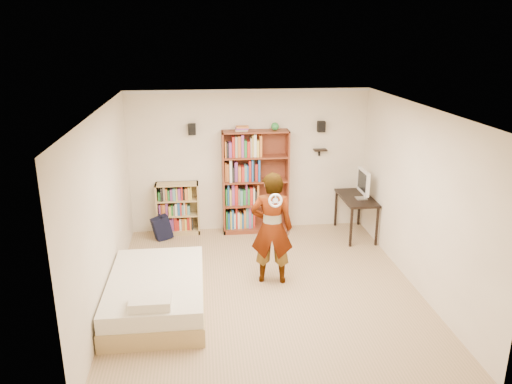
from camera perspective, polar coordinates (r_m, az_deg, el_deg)
ground at (r=7.64m, az=1.12°, el=-10.99°), size 4.50×5.00×0.01m
room_shell at (r=6.97m, az=1.21°, el=1.81°), size 4.52×5.02×2.71m
crown_molding at (r=6.77m, az=1.26°, el=9.21°), size 4.50×5.00×0.06m
speaker_left at (r=9.19m, az=-7.33°, el=7.13°), size 0.14×0.12×0.20m
speaker_right at (r=9.46m, az=7.47°, el=7.43°), size 0.14×0.12×0.20m
wall_shelf at (r=9.56m, az=7.35°, el=4.79°), size 0.25×0.16×0.02m
tall_bookshelf at (r=9.41m, az=-0.07°, el=1.14°), size 1.24×0.36×1.96m
low_bookshelf at (r=9.55m, az=-8.91°, el=-1.89°), size 0.80×0.30×1.00m
computer_desk at (r=9.58m, az=11.30°, el=-2.71°), size 0.56×1.11×0.76m
imac at (r=9.29m, az=12.04°, el=0.85°), size 0.16×0.56×0.55m
daybed at (r=7.15m, az=-11.32°, el=-10.83°), size 1.31×2.01×0.59m
person at (r=7.51m, az=1.81°, el=-4.15°), size 0.70×0.52×1.75m
wii_wheel at (r=7.02m, az=2.23°, el=-0.98°), size 0.20×0.08×0.20m
navy_bag at (r=9.41m, az=-10.71°, el=-4.02°), size 0.40×0.34×0.47m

